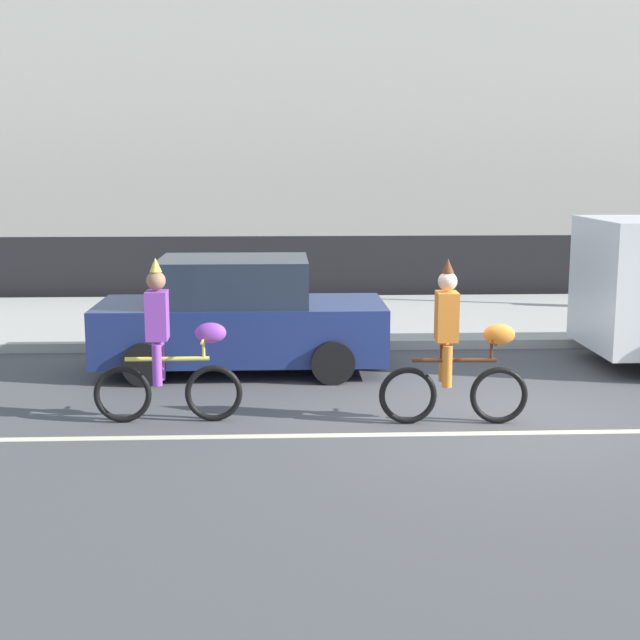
% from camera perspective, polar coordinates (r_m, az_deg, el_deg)
% --- Properties ---
extents(ground_plane, '(80.00, 80.00, 0.00)m').
position_cam_1_polar(ground_plane, '(10.68, 10.81, -6.34)').
color(ground_plane, '#4C4C4F').
extents(road_centre_line, '(36.00, 0.14, 0.01)m').
position_cam_1_polar(road_centre_line, '(10.21, 11.46, -7.10)').
color(road_centre_line, beige).
rests_on(road_centre_line, ground).
extents(sidewalk_curb, '(60.00, 5.00, 0.15)m').
position_cam_1_polar(sidewalk_curb, '(16.89, 5.81, 0.10)').
color(sidewalk_curb, '#ADAAA3').
rests_on(sidewalk_curb, ground).
extents(fence_line, '(40.00, 0.08, 1.40)m').
position_cam_1_polar(fence_line, '(19.65, 4.63, 3.36)').
color(fence_line, black).
rests_on(fence_line, ground).
extents(building_backdrop, '(28.00, 8.00, 7.71)m').
position_cam_1_polar(building_backdrop, '(27.99, -4.17, 11.82)').
color(building_backdrop, beige).
rests_on(building_backdrop, ground).
extents(parade_cyclist_purple, '(1.72, 0.50, 1.92)m').
position_cam_1_polar(parade_cyclist_purple, '(10.39, -9.69, -1.98)').
color(parade_cyclist_purple, black).
rests_on(parade_cyclist_purple, ground).
extents(parade_cyclist_orange, '(1.72, 0.50, 1.92)m').
position_cam_1_polar(parade_cyclist_orange, '(10.29, 8.68, -2.07)').
color(parade_cyclist_orange, black).
rests_on(parade_cyclist_orange, ground).
extents(parked_car_navy, '(4.10, 1.92, 1.64)m').
position_cam_1_polar(parked_car_navy, '(12.86, -5.17, 0.16)').
color(parked_car_navy, navy).
rests_on(parked_car_navy, ground).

